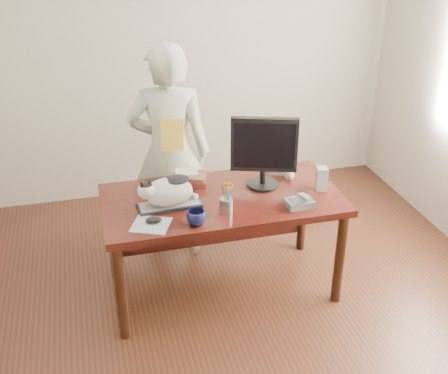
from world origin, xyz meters
TOP-DOWN VIEW (x-y plane):
  - room at (0.00, 0.00)m, footprint 4.50×4.50m
  - desk at (0.00, 0.68)m, footprint 1.60×0.80m
  - keyboard at (-0.36, 0.56)m, footprint 0.42×0.18m
  - cat at (-0.38, 0.55)m, footprint 0.40×0.22m
  - monitor at (0.31, 0.67)m, footprint 0.44×0.28m
  - pen_cup at (-0.02, 0.40)m, footprint 0.10×0.10m
  - mousepad at (-0.51, 0.36)m, footprint 0.29×0.28m
  - mouse at (-0.49, 0.38)m, footprint 0.12×0.10m
  - coffee_mug at (-0.24, 0.30)m, footprint 0.15×0.15m
  - phone at (0.46, 0.36)m, footprint 0.18×0.15m
  - speaker at (0.68, 0.53)m, footprint 0.09×0.10m
  - baseball at (0.53, 0.73)m, footprint 0.07×0.07m
  - book_stack at (-0.17, 0.86)m, footprint 0.28×0.24m
  - calculator at (0.52, 0.91)m, footprint 0.20×0.24m
  - person at (-0.25, 1.20)m, footprint 0.69×0.54m
  - held_book at (-0.25, 1.03)m, footprint 0.18×0.13m

SIDE VIEW (x-z plane):
  - desk at x=0.00m, z-range 0.23..0.98m
  - mousepad at x=-0.51m, z-range 0.75..0.76m
  - keyboard at x=-0.36m, z-range 0.75..0.77m
  - mouse at x=-0.49m, z-range 0.75..0.79m
  - phone at x=0.46m, z-range 0.74..0.82m
  - calculator at x=0.52m, z-range 0.75..0.81m
  - baseball at x=0.53m, z-range 0.75..0.82m
  - book_stack at x=-0.17m, z-range 0.74..0.84m
  - coffee_mug at x=-0.24m, z-range 0.75..0.84m
  - pen_cup at x=-0.02m, z-range 0.70..0.91m
  - speaker at x=0.68m, z-range 0.75..0.91m
  - person at x=-0.25m, z-range 0.00..1.68m
  - cat at x=-0.38m, z-range 0.76..0.98m
  - monitor at x=0.31m, z-range 0.78..1.29m
  - held_book at x=-0.25m, z-range 0.94..1.16m
  - room at x=0.00m, z-range -0.90..3.60m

